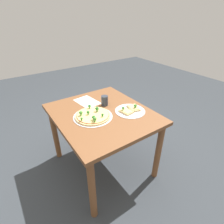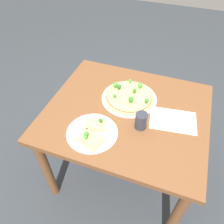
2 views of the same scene
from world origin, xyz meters
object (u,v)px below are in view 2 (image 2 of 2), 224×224
(pizza_tray_slice, at_px, (92,132))
(pizza_tray_whole, at_px, (129,97))
(drinking_cup, at_px, (141,121))
(dining_table, at_px, (126,121))

(pizza_tray_slice, bearing_deg, pizza_tray_whole, 72.98)
(pizza_tray_whole, height_order, pizza_tray_slice, pizza_tray_whole)
(pizza_tray_whole, distance_m, pizza_tray_slice, 0.38)
(pizza_tray_whole, xyz_separation_m, drinking_cup, (0.13, -0.22, 0.04))
(pizza_tray_slice, bearing_deg, drinking_cup, 30.33)
(dining_table, xyz_separation_m, pizza_tray_whole, (-0.02, 0.11, 0.12))
(pizza_tray_whole, bearing_deg, dining_table, -80.07)
(dining_table, bearing_deg, pizza_tray_whole, 99.93)
(pizza_tray_whole, relative_size, pizza_tray_slice, 1.24)
(dining_table, distance_m, drinking_cup, 0.22)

